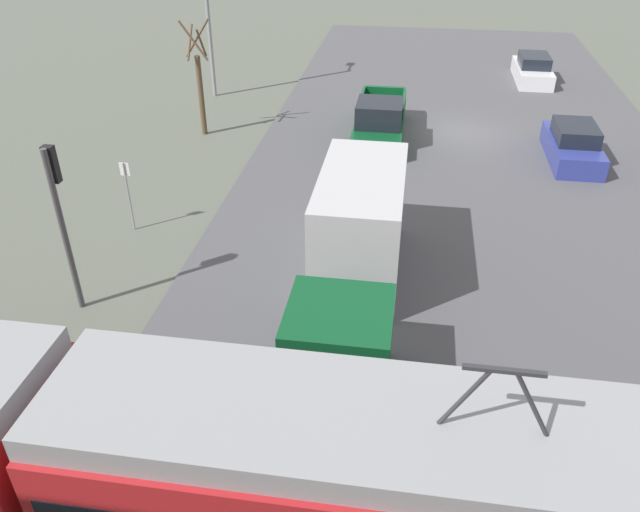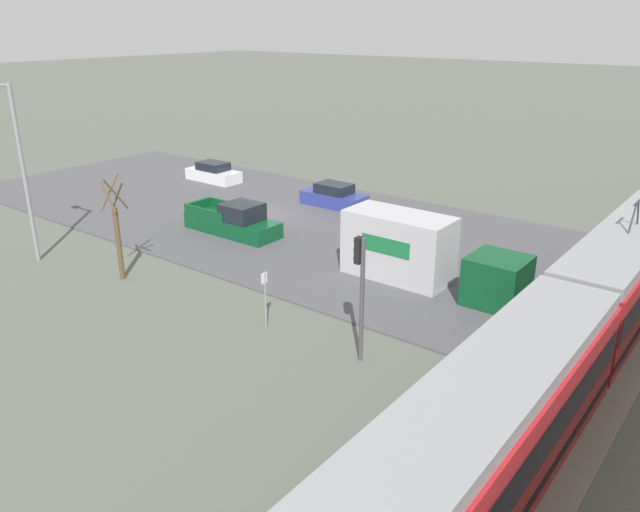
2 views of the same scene
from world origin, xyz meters
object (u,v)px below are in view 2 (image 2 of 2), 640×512
at_px(light_rail_tram, 573,333).
at_px(pickup_truck, 234,221).
at_px(street_tree, 117,233).
at_px(sedan_car_0, 334,197).
at_px(traffic_light_pole, 360,282).
at_px(box_truck, 421,253).
at_px(sedan_car_1, 213,173).
at_px(no_parking_sign, 265,295).
at_px(street_lamp_near_crossing, 20,163).

distance_m(light_rail_tram, pickup_truck, 20.39).
relative_size(light_rail_tram, street_tree, 5.49).
xyz_separation_m(pickup_truck, street_tree, (7.90, 0.47, 1.48)).
xyz_separation_m(sedan_car_0, traffic_light_pole, (15.23, 12.38, 2.36)).
height_order(traffic_light_pole, street_tree, street_tree).
distance_m(pickup_truck, traffic_light_pole, 15.56).
distance_m(box_truck, street_tree, 14.01).
xyz_separation_m(sedan_car_0, street_tree, (15.88, -0.72, 1.57)).
bearing_deg(sedan_car_1, no_parking_sign, -128.45).
xyz_separation_m(light_rail_tram, traffic_light_pole, (3.19, -6.38, 1.25)).
height_order(light_rail_tram, traffic_light_pole, light_rail_tram).
bearing_deg(sedan_car_0, sedan_car_1, -89.39).
height_order(light_rail_tram, box_truck, light_rail_tram).
bearing_deg(traffic_light_pole, sedan_car_1, -122.59).
bearing_deg(sedan_car_0, street_tree, -2.61).
distance_m(box_truck, traffic_light_pole, 7.76).
bearing_deg(box_truck, light_rail_tram, 62.33).
distance_m(box_truck, pickup_truck, 11.93).
distance_m(traffic_light_pole, no_parking_sign, 4.55).
bearing_deg(traffic_light_pole, street_tree, -87.15).
relative_size(street_tree, street_lamp_near_crossing, 0.57).
xyz_separation_m(light_rail_tram, sedan_car_0, (-12.03, -18.76, -1.10)).
xyz_separation_m(pickup_truck, sedan_car_0, (-7.97, 1.20, -0.09)).
bearing_deg(sedan_car_1, box_truck, -109.31).
xyz_separation_m(traffic_light_pole, street_tree, (0.65, -13.11, -0.78)).
bearing_deg(street_tree, sedan_car_1, -146.26).
bearing_deg(pickup_truck, traffic_light_pole, 61.90).
relative_size(traffic_light_pole, street_tree, 0.93).
xyz_separation_m(box_truck, sedan_car_1, (-7.69, -21.96, -0.84)).
relative_size(box_truck, sedan_car_1, 1.97).
bearing_deg(light_rail_tram, sedan_car_0, -122.68).
bearing_deg(light_rail_tram, box_truck, -117.67).
height_order(pickup_truck, street_tree, street_tree).
distance_m(pickup_truck, street_tree, 8.05).
xyz_separation_m(pickup_truck, no_parking_sign, (7.54, 9.33, 0.67)).
bearing_deg(sedan_car_1, light_rail_tram, -111.65).
height_order(box_truck, sedan_car_0, box_truck).
xyz_separation_m(sedan_car_0, street_lamp_near_crossing, (17.04, -6.36, 4.33)).
relative_size(light_rail_tram, box_truck, 3.18).
relative_size(sedan_car_0, no_parking_sign, 1.81).
distance_m(box_truck, street_lamp_near_crossing, 19.72).
xyz_separation_m(pickup_truck, traffic_light_pole, (7.25, 13.58, 2.26)).
distance_m(pickup_truck, no_parking_sign, 12.01).
height_order(box_truck, pickup_truck, box_truck).
relative_size(pickup_truck, no_parking_sign, 2.46).
height_order(sedan_car_1, street_tree, street_tree).
relative_size(box_truck, pickup_truck, 1.46).
bearing_deg(traffic_light_pole, no_parking_sign, -86.15).
bearing_deg(street_lamp_near_crossing, street_tree, 101.67).
xyz_separation_m(traffic_light_pole, no_parking_sign, (0.29, -4.25, -1.59)).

